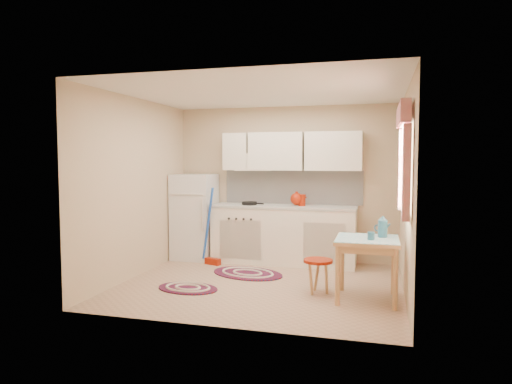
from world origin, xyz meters
TOP-DOWN VIEW (x-y plane):
  - room_shell at (0.16, 0.24)m, footprint 3.64×3.60m
  - fridge at (-1.45, 1.25)m, footprint 0.65×0.60m
  - broom at (-1.01, 0.90)m, footprint 0.30×0.20m
  - base_cabinets at (0.04, 1.30)m, footprint 2.25×0.60m
  - countertop at (0.04, 1.30)m, footprint 2.27×0.62m
  - frying_pan at (-0.51, 1.25)m, footprint 0.30×0.30m
  - red_kettle at (0.24, 1.30)m, footprint 0.27×0.26m
  - red_canister at (0.33, 1.30)m, footprint 0.13×0.13m
  - table at (1.36, -0.31)m, footprint 0.72×0.72m
  - stool at (0.78, -0.20)m, footprint 0.44×0.44m
  - coffee_pot at (1.53, -0.19)m, footprint 0.17×0.16m
  - mug at (1.41, -0.41)m, footprint 0.10×0.10m
  - rug_center at (-0.32, 0.48)m, footprint 1.24×0.99m
  - rug_left at (-0.84, -0.45)m, footprint 0.86×0.62m

SIDE VIEW (x-z plane):
  - rug_center at x=-0.32m, z-range 0.00..0.02m
  - rug_left at x=-0.84m, z-range 0.00..0.02m
  - stool at x=0.78m, z-range 0.00..0.42m
  - table at x=1.36m, z-range 0.00..0.72m
  - base_cabinets at x=0.04m, z-range 0.00..0.88m
  - broom at x=-1.01m, z-range 0.00..1.20m
  - fridge at x=-1.45m, z-range 0.00..1.40m
  - mug at x=1.41m, z-range 0.72..0.82m
  - coffee_pot at x=1.53m, z-range 0.72..0.99m
  - countertop at x=0.04m, z-range 0.88..0.92m
  - frying_pan at x=-0.51m, z-range 0.92..0.97m
  - red_canister at x=0.33m, z-range 0.92..1.08m
  - red_kettle at x=0.24m, z-range 0.92..1.13m
  - room_shell at x=0.16m, z-range 0.34..2.86m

